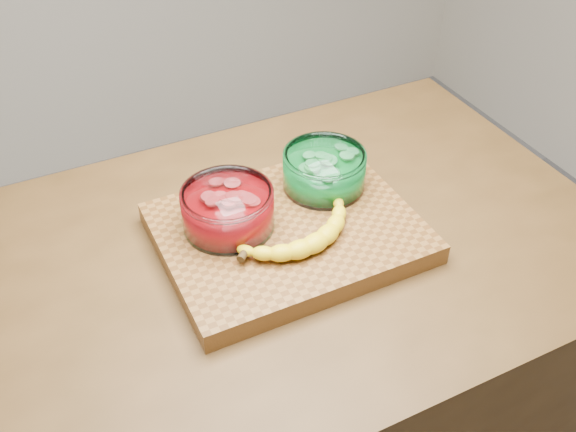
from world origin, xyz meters
name	(u,v)px	position (x,y,z in m)	size (l,w,h in m)	color
counter	(288,387)	(0.00, 0.00, 0.45)	(1.20, 0.80, 0.90)	#4A3116
cutting_board	(288,233)	(0.00, 0.00, 0.92)	(0.45, 0.35, 0.04)	brown
bowl_red	(228,210)	(-0.10, 0.04, 0.98)	(0.16, 0.16, 0.08)	white
bowl_green	(324,171)	(0.11, 0.07, 0.98)	(0.16, 0.16, 0.07)	white
banana	(299,232)	(0.00, -0.04, 0.96)	(0.26, 0.14, 0.04)	yellow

